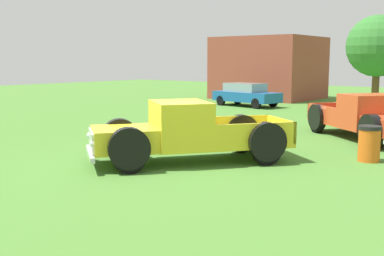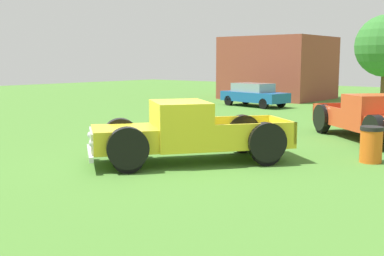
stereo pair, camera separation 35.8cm
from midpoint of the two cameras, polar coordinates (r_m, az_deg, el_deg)
ground_plane at (r=12.66m, az=-2.24°, el=-4.03°), size 80.00×80.00×0.00m
pickup_truck_foreground at (r=12.41m, az=-2.52°, el=-0.68°), size 4.60×5.31×1.60m
pickup_truck_behind_left at (r=16.83m, az=19.89°, el=1.04°), size 5.03×4.56×1.54m
sedan_distant_a at (r=28.16m, az=6.11°, el=4.04°), size 4.27×2.34×1.35m
trash_can at (r=13.37m, az=19.69°, el=-1.76°), size 0.59×0.59×0.95m
oak_tree_east at (r=25.97m, az=20.90°, el=9.09°), size 3.09×3.09×4.93m
brick_pavilion at (r=34.30m, az=8.86°, el=7.09°), size 6.46×5.89×4.27m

